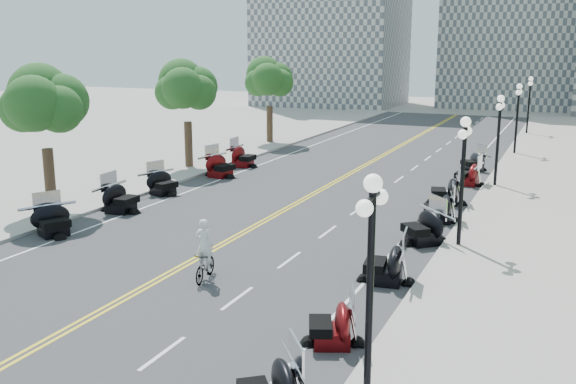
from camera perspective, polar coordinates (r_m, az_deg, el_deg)
The scene contains 47 objects.
ground at distance 24.97m, azimuth -6.64°, elevation -5.08°, with size 160.00×160.00×0.00m, color gray.
road at distance 33.64m, azimuth 2.01°, elevation -0.32°, with size 16.00×90.00×0.01m, color #333335.
centerline_yellow_a at distance 33.68m, azimuth 1.82°, elevation -0.28°, with size 0.12×90.00×0.00m, color yellow.
centerline_yellow_b at distance 33.60m, azimuth 2.20°, elevation -0.32°, with size 0.12×90.00×0.00m, color yellow.
edge_line_north at distance 31.88m, azimuth 12.74°, elevation -1.35°, with size 0.12×90.00×0.00m, color white.
edge_line_south at distance 36.45m, azimuth -7.36°, elevation 0.62°, with size 0.12×90.00×0.00m, color white.
lane_dash_4 at distance 17.12m, azimuth -11.09°, elevation -13.87°, with size 0.12×2.00×0.00m, color white.
lane_dash_5 at distance 20.21m, azimuth -4.53°, elevation -9.39°, with size 0.12×2.00×0.00m, color white.
lane_dash_6 at distance 23.57m, azimuth 0.12°, elevation -6.06°, with size 0.12×2.00×0.00m, color white.
lane_dash_7 at distance 27.11m, azimuth 3.54°, elevation -3.55°, with size 0.12×2.00×0.00m, color white.
lane_dash_8 at distance 30.76m, azimuth 6.15°, elevation -1.62°, with size 0.12×2.00×0.00m, color white.
lane_dash_9 at distance 34.49m, azimuth 8.20°, elevation -0.10°, with size 0.12×2.00×0.00m, color white.
lane_dash_10 at distance 38.27m, azimuth 9.84°, elevation 1.12°, with size 0.12×2.00×0.00m, color white.
lane_dash_11 at distance 42.10m, azimuth 11.19°, elevation 2.12°, with size 0.12×2.00×0.00m, color white.
lane_dash_12 at distance 45.95m, azimuth 12.31°, elevation 2.95°, with size 0.12×2.00×0.00m, color white.
lane_dash_13 at distance 49.83m, azimuth 13.26°, elevation 3.65°, with size 0.12×2.00×0.00m, color white.
lane_dash_14 at distance 53.72m, azimuth 14.08°, elevation 4.25°, with size 0.12×2.00×0.00m, color white.
lane_dash_15 at distance 57.63m, azimuth 14.78°, elevation 4.77°, with size 0.12×2.00×0.00m, color white.
lane_dash_16 at distance 61.55m, azimuth 15.40°, elevation 5.22°, with size 0.12×2.00×0.00m, color white.
lane_dash_17 at distance 65.48m, azimuth 15.94°, elevation 5.62°, with size 0.12×2.00×0.00m, color white.
lane_dash_18 at distance 69.42m, azimuth 16.42°, elevation 5.97°, with size 0.12×2.00×0.00m, color white.
lane_dash_19 at distance 73.36m, azimuth 16.85°, elevation 6.28°, with size 0.12×2.00×0.00m, color white.
sidewalk_north at distance 31.38m, azimuth 20.10°, elevation -1.93°, with size 5.00×90.00×0.15m, color #9E9991.
sidewalk_south at distance 38.69m, azimuth -12.57°, elevation 1.22°, with size 5.00×90.00×0.15m, color #9E9991.
distant_block_a at distance 87.94m, azimuth 3.95°, elevation 16.26°, with size 18.00×14.00×26.00m, color gray.
street_lamp_1 at distance 13.87m, azimuth 7.29°, elevation -8.57°, with size 0.50×1.20×4.90m, color black, non-canonical shape.
street_lamp_2 at distance 25.18m, azimuth 15.21°, elevation 0.82°, with size 0.50×1.20×4.90m, color black, non-canonical shape.
street_lamp_3 at distance 36.93m, azimuth 18.16°, elevation 4.33°, with size 0.50×1.20×4.90m, color black, non-canonical shape.
street_lamp_4 at distance 48.80m, azimuth 19.68°, elevation 6.13°, with size 0.50×1.20×4.90m, color black, non-canonical shape.
street_lamp_5 at distance 60.73m, azimuth 20.61°, elevation 7.23°, with size 0.50×1.20×4.90m, color black, non-canonical shape.
tree_2 at distance 31.68m, azimuth -20.87°, elevation 6.75°, with size 4.80×4.80×9.20m, color #235619, non-canonical shape.
tree_3 at distance 41.05m, azimuth -8.98°, elevation 8.61°, with size 4.80×4.80×9.20m, color #235619, non-canonical shape.
tree_4 at distance 51.53m, azimuth -1.66°, elevation 9.58°, with size 4.80×4.80×9.20m, color #235619, non-canonical shape.
motorcycle_n_4 at distance 17.03m, azimuth 3.92°, elevation -11.43°, with size 1.86×1.86×1.30m, color #590A0C, non-canonical shape.
motorcycle_n_5 at distance 21.42m, azimuth 8.66°, elevation -6.13°, with size 2.10×2.10×1.47m, color black, non-canonical shape.
motorcycle_n_6 at distance 25.82m, azimuth 11.93°, elevation -2.90°, with size 2.18×2.18×1.53m, color black, non-canonical shape.
motorcycle_n_7 at distance 29.17m, azimuth 13.28°, elevation -1.27°, with size 2.05×2.05×1.43m, color black, non-canonical shape.
motorcycle_n_8 at distance 32.55m, azimuth 13.86°, elevation 0.22°, with size 2.16×2.16×1.51m, color black, non-canonical shape.
motorcycle_n_9 at distance 37.40m, azimuth 15.72°, elevation 1.67°, with size 2.07×2.07×1.45m, color #590A0C, non-canonical shape.
motorcycle_n_10 at distance 41.72m, azimuth 16.15°, elevation 2.69°, with size 1.93×1.93×1.35m, color black, non-canonical shape.
motorcycle_s_5 at distance 28.09m, azimuth -20.19°, elevation -2.25°, with size 2.06×2.06×1.44m, color black, non-canonical shape.
motorcycle_s_6 at distance 31.07m, azimuth -14.69°, elevation -0.40°, with size 2.18×2.18×1.53m, color black, non-canonical shape.
motorcycle_s_7 at distance 34.33m, azimuth -11.09°, elevation 0.92°, with size 2.02×2.02×1.41m, color black, non-canonical shape.
motorcycle_s_8 at distance 38.47m, azimuth -6.05°, elevation 2.46°, with size 2.22×2.22×1.55m, color #590A0C, non-canonical shape.
motorcycle_s_9 at distance 41.68m, azimuth -4.03°, elevation 3.28°, with size 2.19×2.19×1.53m, color #590A0C, non-canonical shape.
bicycle at distance 21.65m, azimuth -7.38°, elevation -6.52°, with size 0.47×1.68×1.01m, color #A51414.
cyclist_rider at distance 21.24m, azimuth -7.49°, elevation -2.98°, with size 0.65×0.42×1.77m, color white.
Camera 1 is at (12.20, -20.41, 7.62)m, focal length 40.00 mm.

